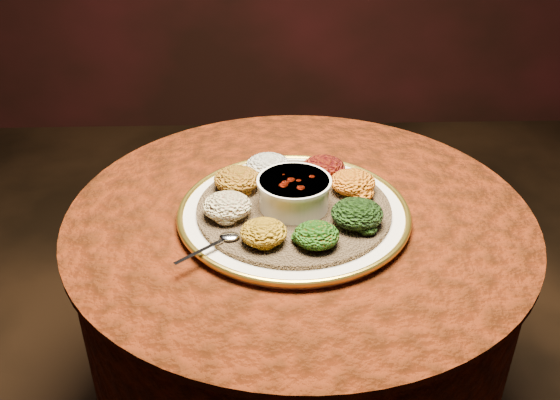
{
  "coord_description": "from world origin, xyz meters",
  "views": [
    {
      "loc": [
        -0.07,
        -1.08,
        1.43
      ],
      "look_at": [
        -0.04,
        0.0,
        0.76
      ],
      "focal_mm": 40.0,
      "sensor_mm": 36.0,
      "label": 1
    }
  ],
  "objects": [
    {
      "name": "portion_kik",
      "position": [
        -0.07,
        -0.14,
        0.78
      ],
      "size": [
        0.09,
        0.08,
        0.04
      ],
      "primitive_type": "ellipsoid",
      "color": "#AE780F",
      "rests_on": "injera"
    },
    {
      "name": "portion_shiro",
      "position": [
        -0.13,
        0.05,
        0.79
      ],
      "size": [
        0.1,
        0.09,
        0.05
      ],
      "primitive_type": "ellipsoid",
      "color": "#8F4E11",
      "rests_on": "injera"
    },
    {
      "name": "table",
      "position": [
        0.0,
        0.0,
        0.55
      ],
      "size": [
        0.96,
        0.96,
        0.73
      ],
      "color": "black",
      "rests_on": "ground"
    },
    {
      "name": "portion_mixveg",
      "position": [
        0.02,
        -0.16,
        0.78
      ],
      "size": [
        0.08,
        0.08,
        0.04
      ],
      "primitive_type": "ellipsoid",
      "color": "#963C09",
      "rests_on": "injera"
    },
    {
      "name": "injera",
      "position": [
        -0.01,
        -0.02,
        0.76
      ],
      "size": [
        0.42,
        0.42,
        0.01
      ],
      "primitive_type": "cylinder",
      "rotation": [
        0.0,
        0.0,
        -0.07
      ],
      "color": "brown",
      "rests_on": "platter"
    },
    {
      "name": "portion_timatim",
      "position": [
        -0.14,
        -0.06,
        0.79
      ],
      "size": [
        0.1,
        0.09,
        0.05
      ],
      "primitive_type": "ellipsoid",
      "color": "maroon",
      "rests_on": "injera"
    },
    {
      "name": "portion_kitfo",
      "position": [
        0.06,
        0.09,
        0.78
      ],
      "size": [
        0.09,
        0.09,
        0.05
      ],
      "primitive_type": "ellipsoid",
      "color": "black",
      "rests_on": "injera"
    },
    {
      "name": "portion_ayib",
      "position": [
        -0.06,
        0.1,
        0.79
      ],
      "size": [
        0.1,
        0.09,
        0.05
      ],
      "primitive_type": "ellipsoid",
      "color": "beige",
      "rests_on": "injera"
    },
    {
      "name": "stew_bowl",
      "position": [
        -0.01,
        -0.02,
        0.8
      ],
      "size": [
        0.15,
        0.15,
        0.06
      ],
      "color": "white",
      "rests_on": "injera"
    },
    {
      "name": "portion_tikil",
      "position": [
        0.11,
        0.03,
        0.78
      ],
      "size": [
        0.09,
        0.09,
        0.05
      ],
      "primitive_type": "ellipsoid",
      "color": "#BF8E0F",
      "rests_on": "injera"
    },
    {
      "name": "spoon",
      "position": [
        -0.15,
        -0.14,
        0.77
      ],
      "size": [
        0.11,
        0.1,
        0.01
      ],
      "rotation": [
        0.0,
        0.0,
        -2.43
      ],
      "color": "silver",
      "rests_on": "injera"
    },
    {
      "name": "portion_gomen",
      "position": [
        0.1,
        -0.09,
        0.79
      ],
      "size": [
        0.1,
        0.1,
        0.05
      ],
      "primitive_type": "ellipsoid",
      "color": "black",
      "rests_on": "injera"
    },
    {
      "name": "platter",
      "position": [
        -0.01,
        -0.02,
        0.75
      ],
      "size": [
        0.48,
        0.48,
        0.02
      ],
      "rotation": [
        0.0,
        0.0,
        -0.06
      ],
      "color": "white",
      "rests_on": "table"
    }
  ]
}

